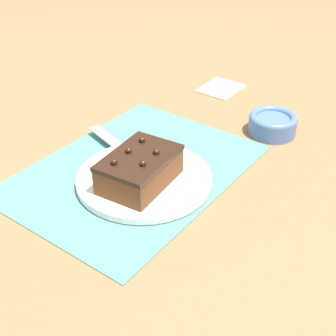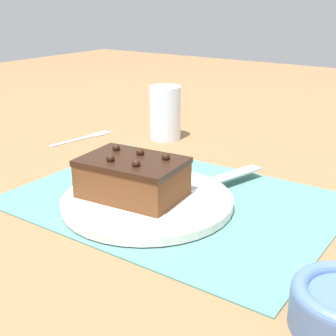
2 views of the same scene
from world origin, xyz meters
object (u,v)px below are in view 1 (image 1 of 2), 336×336
Objects in this scene: chocolate_cake at (140,169)px; small_bowl at (273,123)px; cake_plate at (144,178)px; serving_knife at (133,156)px.

small_bowl is at bearing -16.56° from chocolate_cake.
serving_knife reaches higher than cake_plate.
serving_knife is 2.22× the size of small_bowl.
chocolate_cake reaches higher than serving_knife.
chocolate_cake reaches higher than small_bowl.
cake_plate is 1.09× the size of serving_knife.
serving_knife is 0.31m from small_bowl.
chocolate_cake is 1.50× the size of small_bowl.
cake_plate is 1.62× the size of chocolate_cake.
cake_plate is 0.04m from chocolate_cake.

